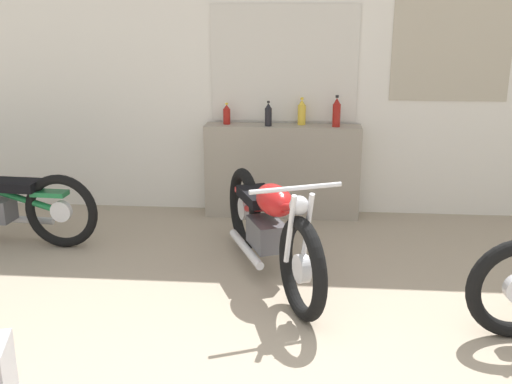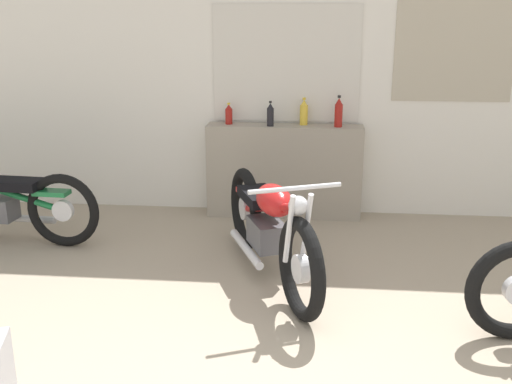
# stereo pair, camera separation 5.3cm
# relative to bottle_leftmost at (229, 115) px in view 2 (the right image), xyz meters

# --- Properties ---
(wall_back) EXTENTS (10.00, 0.07, 2.80)m
(wall_back) POSITION_rel_bottle_leftmost_xyz_m (0.69, 0.16, 0.40)
(wall_back) COLOR silver
(wall_back) RESTS_ON ground_plane
(sill_counter) EXTENTS (1.52, 0.28, 0.91)m
(sill_counter) POSITION_rel_bottle_leftmost_xyz_m (0.55, -0.02, -0.55)
(sill_counter) COLOR gray
(sill_counter) RESTS_ON ground_plane
(bottle_leftmost) EXTENTS (0.07, 0.07, 0.21)m
(bottle_leftmost) POSITION_rel_bottle_leftmost_xyz_m (0.00, 0.00, 0.00)
(bottle_leftmost) COLOR maroon
(bottle_leftmost) RESTS_ON sill_counter
(bottle_left_center) EXTENTS (0.07, 0.07, 0.24)m
(bottle_left_center) POSITION_rel_bottle_leftmost_xyz_m (0.41, -0.07, 0.01)
(bottle_left_center) COLOR black
(bottle_left_center) RESTS_ON sill_counter
(bottle_center) EXTENTS (0.08, 0.08, 0.26)m
(bottle_center) POSITION_rel_bottle_leftmost_xyz_m (0.73, 0.03, 0.02)
(bottle_center) COLOR gold
(bottle_center) RESTS_ON sill_counter
(bottle_right_center) EXTENTS (0.08, 0.08, 0.30)m
(bottle_right_center) POSITION_rel_bottle_leftmost_xyz_m (1.06, -0.05, 0.04)
(bottle_right_center) COLOR maroon
(bottle_right_center) RESTS_ON sill_counter
(motorcycle_red) EXTENTS (0.93, 1.90, 0.88)m
(motorcycle_red) POSITION_rel_bottle_leftmost_xyz_m (0.51, -1.52, -0.59)
(motorcycle_red) COLOR black
(motorcycle_red) RESTS_ON ground_plane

